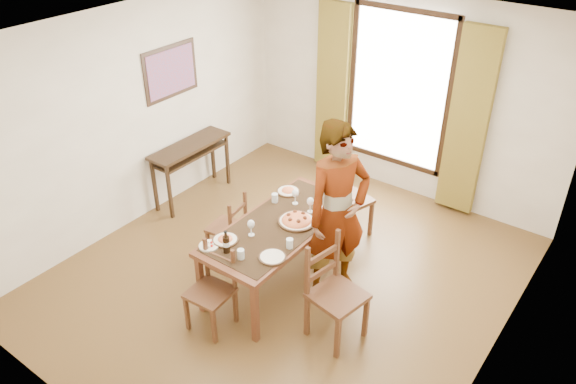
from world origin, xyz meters
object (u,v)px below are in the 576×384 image
Objects in this scene: man at (338,213)px; pasta_platter at (297,218)px; console_table at (190,152)px; dining_table at (280,229)px.

pasta_platter is (-0.43, -0.10, -0.19)m from man.
man is 0.48m from pasta_platter.
console_table is 2.14m from dining_table.
man reaches higher than dining_table.
console_table is 3.00× the size of pasta_platter.
dining_table is at bearing 135.41° from man.
console_table reaches higher than dining_table.
dining_table is at bearing -137.40° from pasta_platter.
dining_table is 4.67× the size of pasta_platter.
man reaches higher than pasta_platter.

